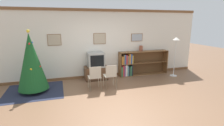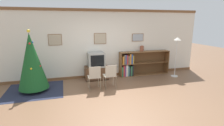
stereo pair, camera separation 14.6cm
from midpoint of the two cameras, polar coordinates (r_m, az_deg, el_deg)
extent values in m
plane|color=brown|center=(5.28, 2.17, -11.44)|extent=(24.00, 24.00, 0.00)
cube|color=silver|center=(7.03, -3.35, 6.24)|extent=(8.69, 0.08, 2.70)
cube|color=brown|center=(6.93, -3.40, 16.91)|extent=(8.69, 0.03, 0.10)
cube|color=brown|center=(7.25, -3.12, -4.07)|extent=(8.69, 0.03, 0.10)
cube|color=brown|center=(6.80, -17.52, 7.25)|extent=(0.48, 0.02, 0.42)
cube|color=tan|center=(6.79, -17.52, 7.24)|extent=(0.45, 0.01, 0.38)
cube|color=brown|center=(6.95, -3.30, 7.97)|extent=(0.49, 0.02, 0.43)
cube|color=tan|center=(6.94, -3.28, 7.96)|extent=(0.45, 0.01, 0.39)
cube|color=brown|center=(7.46, 8.96, 8.25)|extent=(0.51, 0.02, 0.32)
cube|color=#9EA8B2|center=(7.45, 9.00, 8.24)|extent=(0.48, 0.01, 0.28)
cube|color=#23283D|center=(6.31, -23.29, -8.29)|extent=(1.80, 1.66, 0.01)
cylinder|color=maroon|center=(6.29, -23.33, -7.84)|extent=(0.36, 0.36, 0.10)
cone|color=#195123|center=(6.03, -24.14, 0.55)|extent=(0.94, 0.94, 1.78)
sphere|color=yellow|center=(5.92, -25.01, 9.47)|extent=(0.10, 0.10, 0.10)
sphere|color=gold|center=(6.24, -25.96, -0.73)|extent=(0.05, 0.05, 0.05)
sphere|color=gold|center=(6.10, -22.62, 2.03)|extent=(0.05, 0.05, 0.05)
sphere|color=red|center=(5.94, -21.75, -0.91)|extent=(0.05, 0.05, 0.05)
sphere|color=#1E4CB2|center=(5.94, -23.94, 6.20)|extent=(0.06, 0.06, 0.06)
sphere|color=gold|center=(5.81, -24.26, -1.72)|extent=(0.06, 0.06, 0.06)
sphere|color=silver|center=(6.03, -23.75, 5.04)|extent=(0.05, 0.05, 0.05)
sphere|color=red|center=(5.86, -24.66, 5.82)|extent=(0.06, 0.06, 0.06)
cube|color=#412A1A|center=(6.95, -4.44, -5.07)|extent=(0.85, 0.51, 0.05)
cube|color=brown|center=(6.87, -4.48, -3.04)|extent=(0.89, 0.53, 0.46)
cube|color=#9E9E99|center=(6.75, -4.56, 1.11)|extent=(0.62, 0.51, 0.56)
cube|color=black|center=(6.50, -4.11, 0.65)|extent=(0.51, 0.01, 0.43)
cube|color=#BCB29E|center=(5.84, -5.17, -4.45)|extent=(0.40, 0.40, 0.02)
cube|color=#BCB29E|center=(5.61, -4.85, -3.11)|extent=(0.35, 0.01, 0.38)
cylinder|color=beige|center=(6.06, -7.13, -6.06)|extent=(0.02, 0.02, 0.42)
cylinder|color=beige|center=(6.11, -3.77, -5.79)|extent=(0.02, 0.02, 0.42)
cylinder|color=beige|center=(5.72, -6.58, -7.22)|extent=(0.02, 0.02, 0.42)
cylinder|color=beige|center=(5.78, -3.03, -6.92)|extent=(0.02, 0.02, 0.42)
cylinder|color=beige|center=(5.65, -6.63, -5.34)|extent=(0.02, 0.02, 0.82)
cylinder|color=beige|center=(5.72, -3.06, -5.06)|extent=(0.02, 0.02, 0.82)
cube|color=#BCB29E|center=(5.96, -0.12, -4.05)|extent=(0.40, 0.40, 0.02)
cube|color=#BCB29E|center=(5.72, 0.40, -2.72)|extent=(0.35, 0.01, 0.38)
cylinder|color=beige|center=(6.15, -2.19, -5.66)|extent=(0.02, 0.02, 0.42)
cylinder|color=beige|center=(6.24, 1.04, -5.38)|extent=(0.02, 0.02, 0.42)
cylinder|color=beige|center=(5.82, -1.36, -6.77)|extent=(0.02, 0.02, 0.42)
cylinder|color=beige|center=(5.91, 2.04, -6.45)|extent=(0.02, 0.02, 0.42)
cylinder|color=beige|center=(5.75, -1.37, -4.92)|extent=(0.02, 0.02, 0.82)
cylinder|color=beige|center=(5.85, 2.06, -4.62)|extent=(0.02, 0.02, 0.82)
cube|color=brown|center=(7.16, 3.31, -0.52)|extent=(0.02, 0.36, 1.01)
cube|color=brown|center=(8.10, 17.85, 0.47)|extent=(0.02, 0.36, 1.01)
cube|color=brown|center=(7.47, 11.20, 3.69)|extent=(2.17, 0.36, 0.02)
cube|color=brown|center=(7.69, 10.87, -3.58)|extent=(2.17, 0.36, 0.02)
cube|color=brown|center=(7.56, 11.04, 0.15)|extent=(2.13, 0.36, 0.02)
cube|color=brown|center=(7.72, 10.46, 0.29)|extent=(2.17, 0.01, 1.01)
cube|color=#337547|center=(7.23, 3.74, -2.71)|extent=(0.06, 0.30, 0.40)
cube|color=#B73333|center=(7.19, 4.35, -2.56)|extent=(0.06, 0.20, 0.46)
cube|color=#7A3D7F|center=(7.26, 4.66, -2.59)|extent=(0.05, 0.29, 0.42)
cube|color=silver|center=(7.26, 5.21, -2.41)|extent=(0.08, 0.25, 0.47)
cube|color=teal|center=(7.27, 5.82, -2.59)|extent=(0.05, 0.20, 0.42)
cube|color=#232328|center=(7.32, 6.21, -2.72)|extent=(0.06, 0.26, 0.36)
cube|color=#337547|center=(7.31, 6.73, -2.56)|extent=(0.05, 0.20, 0.41)
cube|color=#232328|center=(7.35, 7.10, -2.36)|extent=(0.05, 0.24, 0.44)
cube|color=orange|center=(7.12, 3.97, 0.97)|extent=(0.05, 0.30, 0.33)
cube|color=#756047|center=(7.10, 4.54, 1.19)|extent=(0.05, 0.22, 0.39)
cube|color=#2D4C93|center=(7.12, 4.91, 1.21)|extent=(0.05, 0.24, 0.38)
cube|color=#B73333|center=(7.16, 5.33, 1.21)|extent=(0.06, 0.27, 0.37)
cube|color=#756047|center=(7.17, 5.89, 1.04)|extent=(0.06, 0.24, 0.33)
cube|color=orange|center=(7.21, 6.32, 1.43)|extent=(0.05, 0.29, 0.41)
cube|color=#2D4C93|center=(7.23, 6.78, 1.40)|extent=(0.07, 0.28, 0.40)
cube|color=gold|center=(7.25, 7.24, 1.18)|extent=(0.05, 0.26, 0.34)
cylinder|color=brown|center=(7.45, 10.26, 4.63)|extent=(0.16, 0.16, 0.22)
torus|color=brown|center=(7.43, 10.29, 5.47)|extent=(0.14, 0.14, 0.03)
cylinder|color=silver|center=(7.75, 20.20, -4.02)|extent=(0.28, 0.28, 0.03)
cylinder|color=silver|center=(7.58, 20.64, 1.41)|extent=(0.03, 0.03, 1.47)
cone|color=white|center=(7.47, 21.14, 7.41)|extent=(0.28, 0.28, 0.12)
camera|label=1|loc=(0.07, -89.33, 0.16)|focal=28.00mm
camera|label=2|loc=(0.07, 90.67, -0.16)|focal=28.00mm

